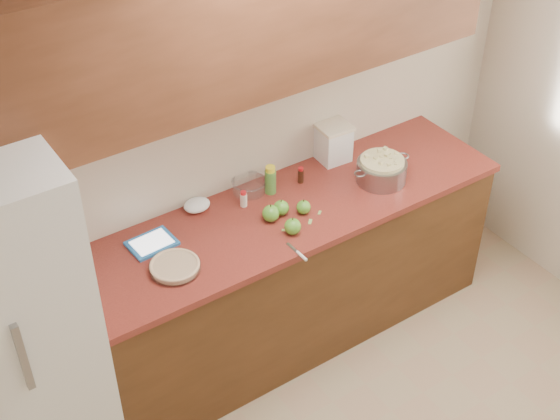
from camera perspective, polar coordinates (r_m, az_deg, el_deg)
room_shell at (r=2.99m, az=15.53°, el=-9.04°), size 3.60×3.60×3.60m
counter_run at (r=4.34m, az=-0.44°, el=-5.12°), size 2.64×0.68×0.92m
upper_cabinets at (r=3.63m, az=-1.95°, el=13.87°), size 2.60×0.34×0.70m
fridge at (r=3.65m, az=-19.57°, el=-8.66°), size 0.70×0.70×1.80m
pie at (r=3.74m, az=-7.69°, el=-4.13°), size 0.25×0.25×0.04m
colander at (r=4.29m, az=7.43°, el=2.91°), size 0.37×0.27×0.14m
flour_canister at (r=4.42m, az=3.89°, el=5.00°), size 0.19×0.19×0.22m
tablet at (r=3.91m, az=-9.36°, el=-2.41°), size 0.24×0.19×0.02m
paring_knife at (r=3.79m, az=1.49°, el=-3.27°), size 0.02×0.16×0.02m
lemon_bottle at (r=4.16m, az=-0.71°, el=2.20°), size 0.06×0.06×0.17m
cinnamon_shaker at (r=4.09m, az=-2.68°, el=0.81°), size 0.04×0.04×0.09m
vanilla_bottle at (r=4.26m, az=1.52°, el=2.56°), size 0.03×0.03×0.09m
mixing_bowl at (r=4.19m, az=-2.28°, el=1.84°), size 0.19×0.19×0.07m
paper_towel at (r=4.09m, az=-6.10°, el=0.37°), size 0.16×0.14×0.06m
apple_left at (r=3.98m, az=-0.68°, el=-0.25°), size 0.09×0.09×0.10m
apple_center at (r=4.03m, az=0.09°, el=0.16°), size 0.08×0.08×0.09m
apple_front at (r=3.90m, az=0.93°, el=-1.21°), size 0.09×0.09×0.10m
apple_extra at (r=4.04m, az=1.74°, el=0.21°), size 0.07×0.07×0.09m
peel_a at (r=4.00m, az=2.22°, el=-0.86°), size 0.04×0.04×0.00m
peel_b at (r=4.06m, az=2.92°, el=-0.19°), size 0.03×0.03×0.00m
peel_c at (r=3.94m, az=0.39°, el=-1.48°), size 0.04×0.03×0.00m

